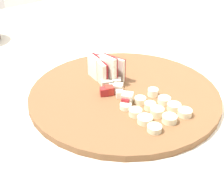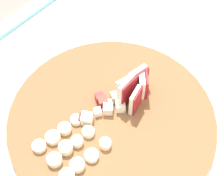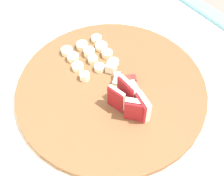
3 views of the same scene
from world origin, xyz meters
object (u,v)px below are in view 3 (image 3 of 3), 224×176
object	(u,v)px
apple_wedge_fan	(132,101)
banana_slice_rows	(89,55)
apple_dice_pile	(121,81)
cutting_board	(111,90)

from	to	relation	value
apple_wedge_fan	banana_slice_rows	distance (m)	0.18
apple_wedge_fan	apple_dice_pile	size ratio (longest dim) A/B	0.86
cutting_board	apple_wedge_fan	bearing A→B (deg)	178.05
cutting_board	apple_wedge_fan	distance (m)	0.08
cutting_board	apple_dice_pile	bearing A→B (deg)	-98.63
apple_wedge_fan	banana_slice_rows	world-z (taller)	apple_wedge_fan
apple_wedge_fan	apple_dice_pile	bearing A→B (deg)	-20.91
cutting_board	apple_dice_pile	world-z (taller)	apple_dice_pile
apple_dice_pile	banana_slice_rows	distance (m)	0.11
cutting_board	apple_dice_pile	xyz separation A→B (m)	(-0.00, -0.02, 0.02)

